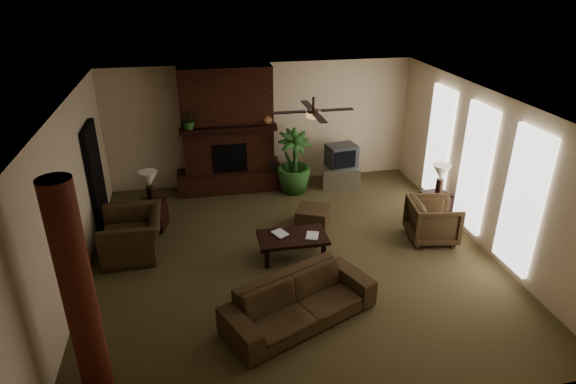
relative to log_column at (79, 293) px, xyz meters
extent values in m
plane|color=brown|center=(2.95, 2.40, -1.40)|extent=(7.00, 7.00, 0.00)
plane|color=silver|center=(2.95, 2.40, 1.40)|extent=(7.00, 7.00, 0.00)
plane|color=beige|center=(2.95, 5.90, 0.00)|extent=(7.00, 0.00, 7.00)
plane|color=beige|center=(2.95, -1.10, 0.00)|extent=(7.00, 0.00, 7.00)
plane|color=beige|center=(-0.55, 2.40, 0.00)|extent=(0.00, 7.00, 7.00)
plane|color=beige|center=(6.45, 2.40, 0.00)|extent=(0.00, 7.00, 7.00)
cube|color=#492013|center=(2.15, 5.65, 0.00)|extent=(2.00, 0.50, 2.80)
cube|color=#492013|center=(2.15, 5.55, -1.17)|extent=(2.40, 0.70, 0.45)
cube|color=black|center=(2.15, 5.39, -0.58)|extent=(0.75, 0.04, 0.65)
cube|color=black|center=(2.15, 5.37, 0.10)|extent=(2.10, 0.28, 0.12)
cube|color=white|center=(6.40, 4.00, -0.05)|extent=(0.08, 0.85, 2.35)
cube|color=white|center=(6.40, 2.60, -0.05)|extent=(0.08, 0.85, 2.35)
cube|color=white|center=(6.40, 1.20, -0.05)|extent=(0.08, 0.85, 2.35)
cylinder|color=maroon|center=(0.00, 0.00, 0.00)|extent=(0.36, 0.36, 2.80)
cube|color=black|center=(-0.49, 4.20, -0.35)|extent=(0.10, 1.00, 2.10)
cylinder|color=black|center=(3.35, 2.70, 1.28)|extent=(0.04, 0.04, 0.24)
cylinder|color=black|center=(3.35, 2.70, 1.16)|extent=(0.20, 0.20, 0.06)
ellipsoid|color=#F2BF72|center=(3.35, 2.70, 1.10)|extent=(0.26, 0.26, 0.14)
cube|color=black|center=(3.75, 2.70, 1.17)|extent=(0.55, 0.12, 0.01)
cube|color=black|center=(2.95, 2.70, 1.17)|extent=(0.55, 0.12, 0.01)
cube|color=black|center=(3.35, 3.10, 1.17)|extent=(0.12, 0.55, 0.01)
cube|color=black|center=(3.35, 2.30, 1.17)|extent=(0.12, 0.55, 0.01)
imported|color=#44311D|center=(2.71, 0.73, -0.96)|extent=(2.34, 1.53, 0.89)
imported|color=#44311D|center=(0.19, 3.08, -0.88)|extent=(0.81, 1.22, 1.05)
imported|color=#44311D|center=(5.65, 2.51, -0.96)|extent=(0.92, 0.96, 0.88)
cube|color=black|center=(2.95, 2.41, -1.00)|extent=(1.20, 0.70, 0.06)
cube|color=black|center=(2.45, 2.16, -1.21)|extent=(0.07, 0.07, 0.37)
cube|color=black|center=(3.45, 2.16, -1.21)|extent=(0.07, 0.07, 0.37)
cube|color=black|center=(2.45, 2.66, -1.21)|extent=(0.07, 0.07, 0.37)
cube|color=black|center=(3.45, 2.66, -1.21)|extent=(0.07, 0.07, 0.37)
cube|color=#44311D|center=(3.58, 3.44, -1.20)|extent=(0.80, 0.80, 0.40)
cube|color=#BDBDBF|center=(4.69, 5.18, -1.15)|extent=(0.94, 0.67, 0.50)
cube|color=#3B3B3E|center=(4.68, 5.20, -0.64)|extent=(0.71, 0.59, 0.52)
cube|color=black|center=(4.68, 4.94, -0.64)|extent=(0.52, 0.10, 0.40)
cylinder|color=black|center=(3.09, 5.55, -1.05)|extent=(0.34, 0.34, 0.70)
sphere|color=black|center=(3.09, 5.55, -0.80)|extent=(0.34, 0.34, 0.34)
imported|color=#2B5823|center=(3.55, 5.15, -1.00)|extent=(1.23, 1.62, 0.80)
cube|color=black|center=(0.47, 4.00, -1.12)|extent=(0.61, 0.61, 0.55)
cylinder|color=black|center=(0.49, 4.00, -0.67)|extent=(0.15, 0.15, 0.35)
cone|color=white|center=(0.49, 4.00, -0.35)|extent=(0.38, 0.38, 0.30)
cube|color=black|center=(6.10, 3.27, -1.12)|extent=(0.55, 0.55, 0.55)
cylinder|color=black|center=(6.10, 3.22, -0.67)|extent=(0.15, 0.15, 0.35)
cone|color=white|center=(6.10, 3.22, -0.35)|extent=(0.38, 0.38, 0.30)
imported|color=#2B5823|center=(1.33, 5.35, 0.32)|extent=(0.40, 0.44, 0.33)
imported|color=#965D3C|center=(3.01, 5.42, 0.27)|extent=(0.26, 0.26, 0.22)
imported|color=#999999|center=(2.65, 2.47, -0.83)|extent=(0.21, 0.11, 0.29)
imported|color=#999999|center=(3.19, 2.37, -0.82)|extent=(0.21, 0.09, 0.29)
camera|label=1|loc=(1.42, -4.82, 3.33)|focal=30.37mm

